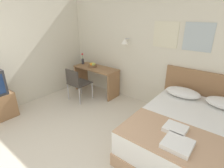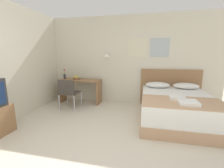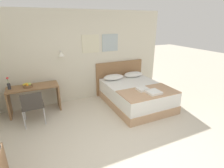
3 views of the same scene
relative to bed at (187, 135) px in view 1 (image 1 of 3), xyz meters
name	(u,v)px [view 1 (image 1 of 3)]	position (x,y,z in m)	size (l,w,h in m)	color
wall_back	(150,50)	(-1.32, 1.10, 1.03)	(5.46, 0.31, 2.65)	beige
bed	(187,135)	(0.00, 0.00, 0.00)	(1.55, 2.02, 0.60)	tan
headboard	(205,99)	(0.00, 1.04, 0.25)	(1.67, 0.06, 1.08)	#8E6642
pillow_left	(183,92)	(-0.37, 0.75, 0.38)	(0.65, 0.41, 0.15)	white
throw_blanket	(177,139)	(0.00, -0.59, 0.31)	(1.50, 0.81, 0.02)	tan
folded_towel_near_foot	(175,129)	(-0.08, -0.44, 0.36)	(0.29, 0.26, 0.06)	white
folded_towel_mid_bed	(178,144)	(0.05, -0.73, 0.36)	(0.34, 0.33, 0.06)	white
desk	(96,75)	(-2.69, 0.76, 0.23)	(1.26, 0.52, 0.74)	#8E6642
desk_chair	(77,82)	(-2.75, 0.09, 0.21)	(0.48, 0.48, 0.84)	#3D3833
fruit_bowl	(93,65)	(-2.81, 0.75, 0.49)	(0.25, 0.23, 0.12)	brown
flower_vase	(83,60)	(-3.22, 0.77, 0.56)	(0.07, 0.07, 0.32)	#333338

